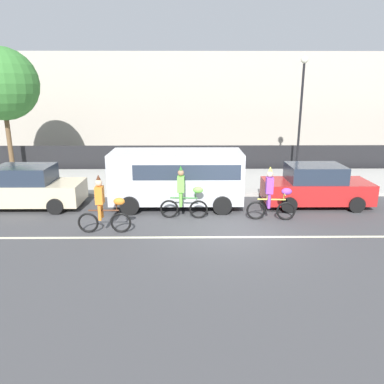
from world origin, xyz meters
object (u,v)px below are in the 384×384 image
parked_car_red (316,186)px  street_lamp_post (302,99)px  parade_cyclist_purple (272,197)px  parked_van_silver (178,175)px  parade_cyclist_lime (184,195)px  parade_cyclist_orange (104,208)px  parked_car_beige (28,188)px

parked_car_red → street_lamp_post: 6.08m
parade_cyclist_purple → parked_van_silver: size_ratio=0.38×
parade_cyclist_lime → parked_car_red: 5.35m
parade_cyclist_purple → parked_van_silver: 3.70m
street_lamp_post → parade_cyclist_lime: bearing=-131.7°
street_lamp_post → parade_cyclist_purple: bearing=-112.2°
parked_van_silver → parked_car_red: (5.38, 0.05, -0.50)m
parade_cyclist_purple → street_lamp_post: size_ratio=0.33×
parade_cyclist_orange → parked_van_silver: parked_van_silver is taller
parade_cyclist_orange → parked_car_red: bearing=20.1°
parade_cyclist_purple → street_lamp_post: bearing=67.8°
parked_car_beige → street_lamp_post: 13.39m
parade_cyclist_orange → parked_car_red: 8.18m
parade_cyclist_lime → parade_cyclist_purple: 3.08m
parade_cyclist_orange → parade_cyclist_lime: same height
parade_cyclist_orange → parked_car_beige: size_ratio=0.47×
parade_cyclist_orange → parade_cyclist_lime: 2.88m
parade_cyclist_lime → parked_van_silver: size_ratio=0.38×
parked_car_red → parked_van_silver: bearing=-179.5°
parade_cyclist_purple → parked_car_red: 2.66m
parked_car_red → street_lamp_post: bearing=82.3°
parked_car_beige → street_lamp_post: street_lamp_post is taller
parade_cyclist_lime → parked_car_red: parade_cyclist_lime is taller
parade_cyclist_purple → street_lamp_post: 7.96m
parade_cyclist_purple → parade_cyclist_orange: bearing=-168.4°
parade_cyclist_purple → parked_car_red: bearing=38.5°
parked_car_red → street_lamp_post: size_ratio=0.70×
street_lamp_post → parked_van_silver: bearing=-139.6°
parked_van_silver → parked_car_red: bearing=0.5°
parade_cyclist_lime → street_lamp_post: bearing=48.3°
parked_car_beige → parked_car_red: (11.22, 0.10, 0.00)m
parade_cyclist_lime → parked_car_red: size_ratio=0.47×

